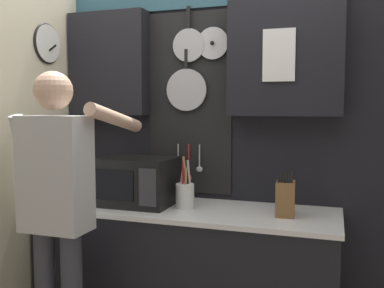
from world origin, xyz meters
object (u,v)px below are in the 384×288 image
knife_block (285,198)px  utensil_crock (185,194)px  microwave (134,181)px  person (57,197)px

knife_block → utensil_crock: utensil_crock is taller
microwave → person: bearing=-111.7°
knife_block → person: bearing=-155.8°
microwave → knife_block: size_ratio=1.86×
person → microwave: bearing=68.3°
utensil_crock → knife_block: bearing=-0.2°
knife_block → person: 1.34m
microwave → utensil_crock: 0.37m
microwave → person: 0.59m
knife_block → utensil_crock: (-0.64, 0.00, -0.01)m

